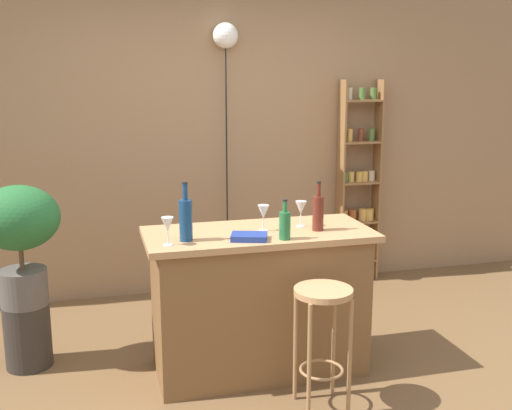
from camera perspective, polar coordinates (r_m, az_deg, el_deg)
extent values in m
plane|color=brown|center=(3.93, 1.43, -16.63)|extent=(12.00, 12.00, 0.00)
cube|color=#997551|center=(5.36, -4.41, 6.86)|extent=(6.40, 0.10, 2.80)
cube|color=brown|center=(4.00, 0.24, -9.09)|extent=(1.30, 0.59, 0.88)
cube|color=tan|center=(3.86, 0.24, -2.69)|extent=(1.41, 0.64, 0.04)
cylinder|color=#997047|center=(3.49, 4.90, -14.28)|extent=(0.02, 0.02, 0.68)
cylinder|color=#997047|center=(3.57, 8.60, -13.74)|extent=(0.02, 0.02, 0.68)
cylinder|color=#997047|center=(3.69, 3.63, -12.72)|extent=(0.02, 0.02, 0.68)
cylinder|color=#997047|center=(3.77, 7.14, -12.25)|extent=(0.02, 0.02, 0.68)
torus|color=#997047|center=(3.67, 6.03, -14.80)|extent=(0.26, 0.26, 0.02)
cylinder|color=tan|center=(3.49, 6.20, -7.91)|extent=(0.33, 0.33, 0.03)
cube|color=olive|center=(5.62, 7.76, 1.99)|extent=(0.02, 0.17, 1.82)
cube|color=olive|center=(5.76, 11.01, 2.13)|extent=(0.02, 0.17, 1.82)
cube|color=olive|center=(5.86, 9.16, -4.98)|extent=(0.34, 0.17, 0.02)
cylinder|color=silver|center=(5.80, 7.94, -4.63)|extent=(0.06, 0.06, 0.08)
cylinder|color=#AD7A38|center=(5.82, 8.78, -4.60)|extent=(0.06, 0.06, 0.08)
cylinder|color=beige|center=(5.85, 9.52, -4.52)|extent=(0.06, 0.06, 0.08)
cylinder|color=#994C23|center=(5.89, 10.27, -4.42)|extent=(0.06, 0.06, 0.08)
cube|color=olive|center=(5.76, 9.28, -1.51)|extent=(0.34, 0.17, 0.02)
cylinder|color=#AD7A38|center=(5.70, 8.04, -0.98)|extent=(0.08, 0.08, 0.11)
cylinder|color=#994C23|center=(5.73, 8.81, -0.93)|extent=(0.08, 0.08, 0.11)
cylinder|color=gold|center=(5.77, 9.76, -0.87)|extent=(0.08, 0.08, 0.11)
cylinder|color=gold|center=(5.79, 10.39, -0.85)|extent=(0.08, 0.08, 0.11)
cube|color=olive|center=(5.69, 9.41, 2.06)|extent=(0.34, 0.17, 0.02)
cylinder|color=#4C7033|center=(5.62, 8.16, 2.55)|extent=(0.06, 0.06, 0.09)
cylinder|color=gold|center=(5.65, 8.71, 2.59)|extent=(0.06, 0.06, 0.09)
cylinder|color=gold|center=(5.67, 9.46, 2.60)|extent=(0.06, 0.06, 0.09)
cylinder|color=gold|center=(5.70, 9.95, 2.63)|extent=(0.06, 0.06, 0.09)
cylinder|color=beige|center=(5.73, 10.57, 2.65)|extent=(0.06, 0.06, 0.09)
cube|color=olive|center=(5.64, 9.53, 5.72)|extent=(0.34, 0.17, 0.02)
cylinder|color=gold|center=(5.58, 8.59, 6.35)|extent=(0.05, 0.05, 0.11)
cylinder|color=brown|center=(5.63, 9.59, 6.37)|extent=(0.05, 0.05, 0.11)
cylinder|color=#4C7033|center=(5.66, 10.57, 6.37)|extent=(0.05, 0.05, 0.11)
cube|color=olive|center=(5.61, 9.67, 9.42)|extent=(0.34, 0.17, 0.02)
cylinder|color=beige|center=(5.56, 8.54, 10.07)|extent=(0.06, 0.06, 0.10)
cylinder|color=#4C7033|center=(5.60, 9.73, 10.04)|extent=(0.06, 0.06, 0.10)
cylinder|color=#4C7033|center=(5.65, 10.72, 10.02)|extent=(0.06, 0.06, 0.10)
cylinder|color=#2D2823|center=(4.38, -20.21, -11.15)|extent=(0.30, 0.30, 0.42)
cylinder|color=#514C47|center=(4.27, -20.53, -7.07)|extent=(0.30, 0.30, 0.23)
cylinder|color=brown|center=(4.21, -20.73, -4.53)|extent=(0.03, 0.03, 0.16)
ellipsoid|color=#23602D|center=(4.15, -20.99, -1.10)|extent=(0.51, 0.46, 0.41)
cylinder|color=#236638|center=(3.65, 2.66, -1.91)|extent=(0.07, 0.07, 0.17)
cylinder|color=#236638|center=(3.62, 2.68, -0.15)|extent=(0.03, 0.03, 0.06)
cylinder|color=black|center=(3.62, 2.68, 0.44)|extent=(0.03, 0.03, 0.01)
cylinder|color=navy|center=(3.63, -6.46, -1.42)|extent=(0.08, 0.08, 0.24)
cylinder|color=navy|center=(3.59, -6.53, 1.19)|extent=(0.03, 0.03, 0.09)
cylinder|color=black|center=(3.58, -6.55, 2.03)|extent=(0.03, 0.03, 0.01)
cylinder|color=#5B2319|center=(3.87, 5.72, -0.78)|extent=(0.07, 0.07, 0.22)
cylinder|color=#5B2319|center=(3.84, 5.77, 1.40)|extent=(0.03, 0.03, 0.08)
cylinder|color=black|center=(3.83, 5.78, 2.10)|extent=(0.03, 0.03, 0.01)
cylinder|color=silver|center=(3.86, 0.68, -2.36)|extent=(0.06, 0.06, 0.00)
cylinder|color=silver|center=(3.85, 0.68, -1.79)|extent=(0.01, 0.01, 0.07)
cone|color=silver|center=(3.83, 0.68, -0.63)|extent=(0.07, 0.07, 0.08)
cylinder|color=silver|center=(3.58, -8.08, -3.64)|extent=(0.06, 0.06, 0.00)
cylinder|color=silver|center=(3.57, -8.09, -3.03)|extent=(0.01, 0.01, 0.07)
cone|color=silver|center=(3.55, -8.13, -1.78)|extent=(0.07, 0.07, 0.08)
cylinder|color=silver|center=(3.98, 4.12, -1.93)|extent=(0.06, 0.06, 0.00)
cylinder|color=silver|center=(3.97, 4.13, -1.38)|extent=(0.01, 0.01, 0.07)
cone|color=silver|center=(3.95, 4.14, -0.25)|extent=(0.07, 0.07, 0.08)
cube|color=navy|center=(3.66, -0.63, -2.93)|extent=(0.25, 0.21, 0.03)
cylinder|color=black|center=(5.32, -2.70, 3.47)|extent=(0.01, 0.01, 2.18)
sphere|color=white|center=(5.27, -2.82, 15.27)|extent=(0.21, 0.21, 0.21)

